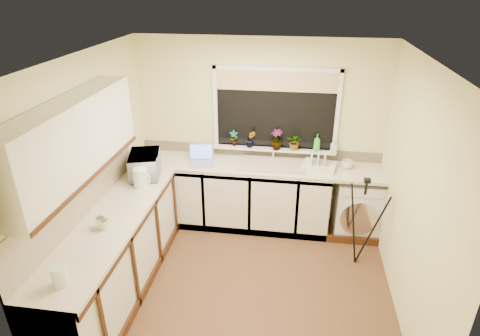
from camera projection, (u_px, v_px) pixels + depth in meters
name	position (u px, v px, depth m)	size (l,w,h in m)	color
floor	(243.00, 282.00, 4.48)	(3.20, 3.20, 0.00)	brown
ceiling	(244.00, 59.00, 3.42)	(3.20, 3.20, 0.00)	white
wall_back	(259.00, 133.00, 5.29)	(3.20, 3.20, 0.00)	beige
wall_front	(212.00, 293.00, 2.61)	(3.20, 3.20, 0.00)	beige
wall_left	(91.00, 175.00, 4.16)	(3.00, 3.00, 0.00)	beige
wall_right	(414.00, 198.00, 3.74)	(3.00, 3.00, 0.00)	beige
base_cabinet_back	(232.00, 195.00, 5.41)	(2.55, 0.60, 0.86)	silver
base_cabinet_left	(117.00, 258.00, 4.20)	(0.54, 2.40, 0.86)	silver
worktop_back	(256.00, 166.00, 5.17)	(3.20, 0.60, 0.04)	beige
worktop_left	(111.00, 221.00, 4.00)	(0.60, 2.40, 0.04)	beige
upper_cabinet	(73.00, 140.00, 3.49)	(0.28, 1.90, 0.70)	silver
splashback_left	(79.00, 198.00, 3.94)	(0.02, 2.40, 0.45)	beige
splashback_back	(259.00, 151.00, 5.39)	(3.20, 0.02, 0.14)	beige
window_glass	(275.00, 110.00, 5.11)	(1.50, 0.02, 1.00)	black
window_blind	(276.00, 81.00, 4.93)	(1.50, 0.02, 0.25)	tan
windowsill	(274.00, 149.00, 5.28)	(1.60, 0.14, 0.03)	white
sink	(272.00, 165.00, 5.13)	(0.82, 0.46, 0.03)	tan
faucet	(273.00, 151.00, 5.25)	(0.03, 0.03, 0.24)	silver
washing_machine	(357.00, 206.00, 5.22)	(0.55, 0.53, 0.78)	white
laptop	(202.00, 158.00, 5.20)	(0.36, 0.33, 0.23)	#929199
kettle	(140.00, 178.00, 4.58)	(0.16, 0.16, 0.22)	silver
dish_rack	(319.00, 166.00, 5.06)	(0.41, 0.31, 0.06)	beige
tripod	(361.00, 223.00, 4.56)	(0.55, 0.55, 1.12)	black
glass_jug	(59.00, 276.00, 3.12)	(0.12, 0.12, 0.18)	silver
steel_jar	(101.00, 223.00, 3.84)	(0.08, 0.08, 0.12)	white
microwave	(145.00, 165.00, 4.83)	(0.51, 0.34, 0.28)	white
plant_a	(234.00, 138.00, 5.30)	(0.11, 0.08, 0.21)	#999999
plant_b	(251.00, 139.00, 5.25)	(0.13, 0.10, 0.23)	#999999
plant_c	(276.00, 139.00, 5.19)	(0.15, 0.15, 0.27)	#999999
plant_d	(295.00, 142.00, 5.17)	(0.20, 0.17, 0.22)	#999999
soap_bottle_green	(317.00, 143.00, 5.13)	(0.09, 0.09, 0.23)	green
soap_bottle_clear	(334.00, 146.00, 5.11)	(0.08, 0.08, 0.17)	#999999
cup_back	(347.00, 164.00, 5.04)	(0.14, 0.14, 0.11)	silver
cup_left	(103.00, 225.00, 3.82)	(0.11, 0.11, 0.10)	beige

